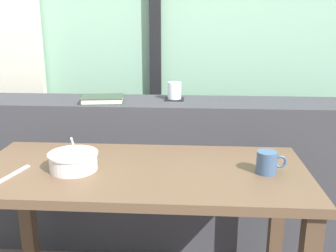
{
  "coord_description": "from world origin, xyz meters",
  "views": [
    {
      "loc": [
        0.27,
        -1.44,
        1.26
      ],
      "look_at": [
        0.15,
        0.39,
        0.74
      ],
      "focal_mm": 41.12,
      "sensor_mm": 36.0,
      "label": 1
    }
  ],
  "objects": [
    {
      "name": "breakfast_table",
      "position": [
        0.07,
        -0.06,
        0.58
      ],
      "size": [
        1.29,
        0.58,
        0.69
      ],
      "color": "brown",
      "rests_on": "ground"
    },
    {
      "name": "coaster_square",
      "position": [
        0.17,
        0.59,
        0.83
      ],
      "size": [
        0.1,
        0.1,
        0.0
      ],
      "primitive_type": "cube",
      "color": "black",
      "rests_on": "dark_console_ledge"
    },
    {
      "name": "dark_console_ledge",
      "position": [
        0.0,
        0.55,
        0.41
      ],
      "size": [
        2.8,
        0.32,
        0.83
      ],
      "primitive_type": "cube",
      "color": "#38383D",
      "rests_on": "ground"
    },
    {
      "name": "ceramic_mug",
      "position": [
        0.55,
        -0.07,
        0.73
      ],
      "size": [
        0.11,
        0.08,
        0.08
      ],
      "color": "#3D567A",
      "rests_on": "breakfast_table"
    },
    {
      "name": "fork_utensil",
      "position": [
        -0.4,
        -0.15,
        0.69
      ],
      "size": [
        0.06,
        0.17,
        0.01
      ],
      "primitive_type": "cube",
      "rotation": [
        0.0,
        0.0,
        -0.24
      ],
      "color": "silver",
      "rests_on": "breakfast_table"
    },
    {
      "name": "soup_bowl",
      "position": [
        -0.19,
        -0.08,
        0.73
      ],
      "size": [
        0.19,
        0.19,
        0.14
      ],
      "color": "silver",
      "rests_on": "breakfast_table"
    },
    {
      "name": "closed_book",
      "position": [
        -0.21,
        0.51,
        0.84
      ],
      "size": [
        0.23,
        0.18,
        0.03
      ],
      "color": "#334233",
      "rests_on": "dark_console_ledge"
    },
    {
      "name": "juice_glass",
      "position": [
        0.17,
        0.59,
        0.88
      ],
      "size": [
        0.07,
        0.07,
        0.09
      ],
      "color": "white",
      "rests_on": "coaster_square"
    },
    {
      "name": "window_divider_post",
      "position": [
        0.03,
        1.02,
        1.3
      ],
      "size": [
        0.07,
        0.05,
        2.6
      ],
      "primitive_type": "cube",
      "color": "black",
      "rests_on": "ground"
    }
  ]
}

